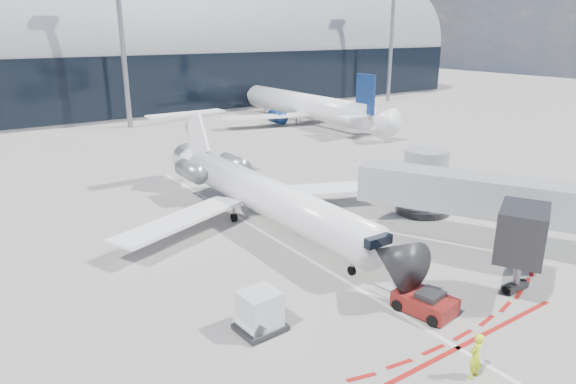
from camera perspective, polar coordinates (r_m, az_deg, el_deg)
ground at (r=31.53m, az=1.63°, el=-7.09°), size 260.00×260.00×0.00m
apron_centerline at (r=33.02m, az=-0.42°, el=-5.88°), size 0.25×40.00×0.01m
apron_stop_bar at (r=24.38m, az=18.36°, el=-16.12°), size 14.00×0.25×0.01m
terminal_building at (r=89.82m, az=-24.15°, el=13.21°), size 150.00×24.15×24.00m
jet_bridge at (r=34.93m, az=17.80°, el=-0.17°), size 10.03×15.20×4.90m
light_mast_centre at (r=74.41m, az=-18.00°, el=16.33°), size 0.70×0.70×25.00m
light_mast_east at (r=101.12m, az=11.45°, el=16.96°), size 0.70×0.70×25.00m
regional_jet at (r=35.95m, az=-3.15°, el=-0.07°), size 21.93×27.04×6.77m
pushback_tug at (r=26.36m, az=14.98°, el=-11.75°), size 2.33×4.61×1.17m
ramp_worker at (r=22.35m, az=20.13°, el=-16.72°), size 0.75×0.53×1.96m
uld_container at (r=23.90m, az=-3.13°, el=-13.16°), size 2.19×1.90×1.96m
bg_airliner_1 at (r=75.93m, az=1.80°, el=11.43°), size 30.55×32.35×9.88m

